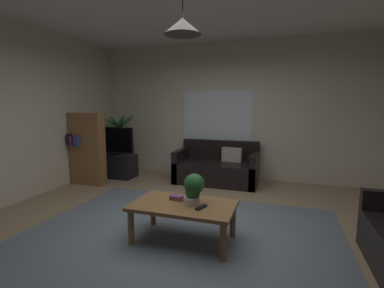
{
  "coord_description": "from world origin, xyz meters",
  "views": [
    {
      "loc": [
        1.12,
        -3.07,
        1.55
      ],
      "look_at": [
        0.0,
        0.3,
        1.05
      ],
      "focal_mm": 26.0,
      "sensor_mm": 36.0,
      "label": 1
    }
  ],
  "objects": [
    {
      "name": "floor",
      "position": [
        0.0,
        0.0,
        -0.01
      ],
      "size": [
        5.76,
        5.49,
        0.02
      ],
      "primitive_type": "cube",
      "color": "#9E8466",
      "rests_on": "ground"
    },
    {
      "name": "rug",
      "position": [
        0.0,
        -0.2,
        0.0
      ],
      "size": [
        3.75,
        3.02,
        0.01
      ],
      "primitive_type": "cube",
      "color": "slate",
      "rests_on": "ground"
    },
    {
      "name": "wall_back",
      "position": [
        0.0,
        2.78,
        1.43
      ],
      "size": [
        5.88,
        0.06,
        2.85
      ],
      "primitive_type": "cube",
      "color": "beige",
      "rests_on": "ground"
    },
    {
      "name": "wall_left",
      "position": [
        -2.91,
        0.0,
        1.43
      ],
      "size": [
        0.06,
        5.49,
        2.85
      ],
      "primitive_type": "cube",
      "color": "beige",
      "rests_on": "ground"
    },
    {
      "name": "window_pane",
      "position": [
        -0.26,
        2.74,
        1.33
      ],
      "size": [
        1.49,
        0.01,
        1.05
      ],
      "primitive_type": "cube",
      "color": "white"
    },
    {
      "name": "couch_under_window",
      "position": [
        -0.13,
        2.27,
        0.27
      ],
      "size": [
        1.61,
        0.83,
        0.82
      ],
      "color": "black",
      "rests_on": "ground"
    },
    {
      "name": "coffee_table",
      "position": [
        0.08,
        -0.23,
        0.38
      ],
      "size": [
        1.16,
        0.67,
        0.44
      ],
      "color": "olive",
      "rests_on": "ground"
    },
    {
      "name": "book_on_table_0",
      "position": [
        -0.04,
        -0.13,
        0.45
      ],
      "size": [
        0.18,
        0.13,
        0.03
      ],
      "primitive_type": "cube",
      "rotation": [
        0.0,
        0.0,
        -0.24
      ],
      "color": "#99663F",
      "rests_on": "coffee_table"
    },
    {
      "name": "book_on_table_1",
      "position": [
        -0.04,
        -0.14,
        0.48
      ],
      "size": [
        0.16,
        0.1,
        0.02
      ],
      "primitive_type": "cube",
      "rotation": [
        0.0,
        0.0,
        -0.12
      ],
      "color": "#72387F",
      "rests_on": "coffee_table"
    },
    {
      "name": "remote_on_table_0",
      "position": [
        0.17,
        -0.19,
        0.45
      ],
      "size": [
        0.17,
        0.12,
        0.02
      ],
      "primitive_type": "cube",
      "rotation": [
        0.0,
        0.0,
        4.24
      ],
      "color": "black",
      "rests_on": "coffee_table"
    },
    {
      "name": "remote_on_table_1",
      "position": [
        0.3,
        -0.3,
        0.45
      ],
      "size": [
        0.1,
        0.17,
        0.02
      ],
      "primitive_type": "cube",
      "rotation": [
        0.0,
        0.0,
        2.82
      ],
      "color": "black",
      "rests_on": "coffee_table"
    },
    {
      "name": "potted_plant_on_table",
      "position": [
        0.18,
        -0.2,
        0.63
      ],
      "size": [
        0.23,
        0.23,
        0.35
      ],
      "color": "beige",
      "rests_on": "coffee_table"
    },
    {
      "name": "tv_stand",
      "position": [
        -2.33,
        2.0,
        0.25
      ],
      "size": [
        0.9,
        0.44,
        0.5
      ],
      "primitive_type": "cube",
      "color": "black",
      "rests_on": "ground"
    },
    {
      "name": "tv",
      "position": [
        -2.33,
        1.97,
        0.8
      ],
      "size": [
        0.95,
        0.16,
        0.58
      ],
      "color": "black",
      "rests_on": "tv_stand"
    },
    {
      "name": "potted_palm_corner",
      "position": [
        -2.48,
        2.45,
        0.7
      ],
      "size": [
        0.87,
        0.88,
        1.44
      ],
      "color": "#B77051",
      "rests_on": "ground"
    },
    {
      "name": "bookshelf_corner",
      "position": [
        -2.52,
        1.36,
        0.71
      ],
      "size": [
        0.7,
        0.31,
        1.4
      ],
      "color": "olive",
      "rests_on": "ground"
    },
    {
      "name": "pendant_lamp",
      "position": [
        0.08,
        -0.23,
        2.36
      ],
      "size": [
        0.4,
        0.4,
        0.57
      ],
      "color": "black"
    }
  ]
}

